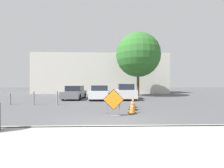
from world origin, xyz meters
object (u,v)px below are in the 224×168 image
object	(u,v)px
road_closed_sign	(114,102)
bollard_nearest	(57,97)
traffic_cone_second	(133,103)
bollard_third	(10,98)
parked_car_third	(126,92)
traffic_cone_nearest	(132,106)
bollard_second	(34,97)
parked_car_nearest	(75,93)
traffic_cone_third	(133,103)
parked_car_second	(100,93)

from	to	relation	value
road_closed_sign	bollard_nearest	xyz separation A→B (m)	(-4.08, 4.16, -0.14)
traffic_cone_second	bollard_third	xyz separation A→B (m)	(-8.79, 2.48, 0.07)
parked_car_third	traffic_cone_nearest	bearing A→B (deg)	86.04
traffic_cone_nearest	bollard_second	xyz separation A→B (m)	(-6.84, 3.51, 0.16)
traffic_cone_nearest	parked_car_nearest	size ratio (longest dim) A/B	0.19
traffic_cone_second	traffic_cone_third	xyz separation A→B (m)	(0.19, 1.01, -0.09)
bollard_nearest	parked_car_third	bearing A→B (deg)	35.49
road_closed_sign	parked_car_nearest	bearing A→B (deg)	113.83
road_closed_sign	bollard_second	bearing A→B (deg)	144.46
traffic_cone_third	parked_car_nearest	world-z (taller)	parked_car_nearest
traffic_cone_nearest	traffic_cone_third	bearing A→B (deg)	78.99
traffic_cone_second	parked_car_second	bearing A→B (deg)	109.98
parked_car_nearest	traffic_cone_third	bearing A→B (deg)	134.38
traffic_cone_nearest	parked_car_nearest	distance (m)	9.04
parked_car_nearest	bollard_third	bearing A→B (deg)	49.72
traffic_cone_second	bollard_second	world-z (taller)	bollard_second
road_closed_sign	parked_car_nearest	size ratio (longest dim) A/B	0.32
parked_car_second	bollard_third	size ratio (longest dim) A/B	4.70
parked_car_third	bollard_nearest	world-z (taller)	parked_car_third
parked_car_second	bollard_second	distance (m)	6.09
road_closed_sign	traffic_cone_nearest	bearing A→B (deg)	32.71
parked_car_third	bollard_second	distance (m)	8.43
traffic_cone_second	parked_car_third	world-z (taller)	parked_car_third
traffic_cone_third	bollard_nearest	distance (m)	5.69
traffic_cone_nearest	traffic_cone_third	world-z (taller)	traffic_cone_nearest
traffic_cone_nearest	bollard_third	world-z (taller)	bollard_third
traffic_cone_nearest	bollard_nearest	world-z (taller)	bollard_nearest
bollard_third	road_closed_sign	bearing A→B (deg)	-28.80
traffic_cone_second	parked_car_third	xyz separation A→B (m)	(0.36, 6.51, 0.32)
bollard_nearest	bollard_second	xyz separation A→B (m)	(-1.75, 0.00, -0.01)
road_closed_sign	bollard_third	size ratio (longest dim) A/B	1.48
road_closed_sign	traffic_cone_second	world-z (taller)	road_closed_sign
parked_car_nearest	parked_car_second	world-z (taller)	parked_car_second
road_closed_sign	parked_car_nearest	world-z (taller)	parked_car_nearest
traffic_cone_second	bollard_second	size ratio (longest dim) A/B	0.81
parked_car_third	bollard_third	world-z (taller)	parked_car_third
traffic_cone_second	parked_car_third	size ratio (longest dim) A/B	0.19
road_closed_sign	bollard_second	xyz separation A→B (m)	(-5.82, 4.16, -0.15)
road_closed_sign	bollard_third	world-z (taller)	road_closed_sign
parked_car_third	parked_car_second	bearing A→B (deg)	5.56
bollard_second	bollard_nearest	bearing A→B (deg)	0.00
bollard_second	traffic_cone_nearest	bearing A→B (deg)	-27.18
parked_car_third	traffic_cone_second	bearing A→B (deg)	87.19
traffic_cone_third	bollard_second	bearing A→B (deg)	168.50
road_closed_sign	parked_car_second	world-z (taller)	parked_car_second
traffic_cone_second	bollard_nearest	world-z (taller)	bollard_nearest
traffic_cone_nearest	parked_car_third	world-z (taller)	parked_car_third
road_closed_sign	parked_car_third	size ratio (longest dim) A/B	0.31
traffic_cone_second	parked_car_nearest	world-z (taller)	parked_car_nearest
road_closed_sign	traffic_cone_third	bearing A→B (deg)	62.34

